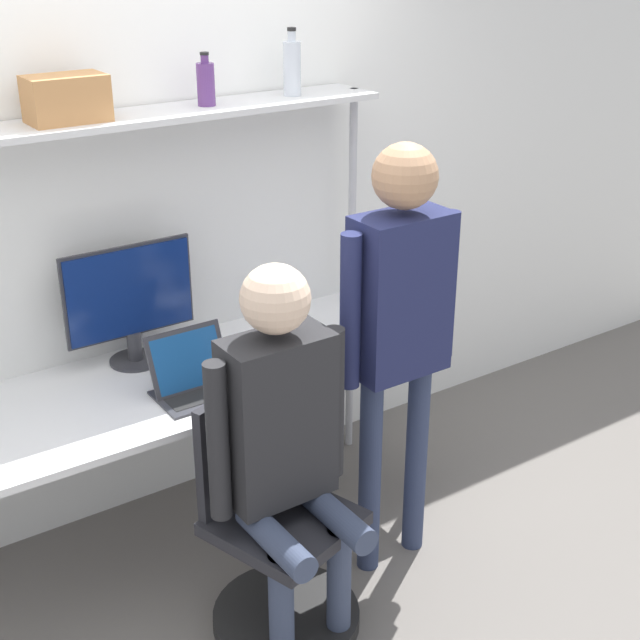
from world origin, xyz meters
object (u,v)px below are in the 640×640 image
office_chair (277,557)px  storage_box (66,99)px  person_seated (283,428)px  person_standing (400,309)px  monitor (130,299)px  bottle_clear (292,67)px  laptop (193,376)px  cell_phone (249,379)px  bottle_purple (206,83)px

office_chair → storage_box: bearing=109.4°
office_chair → storage_box: size_ratio=3.36×
person_seated → person_standing: person_standing is taller
office_chair → person_seated: person_seated is taller
person_seated → person_standing: size_ratio=0.83×
monitor → bottle_clear: size_ratio=2.04×
laptop → office_chair: bearing=-84.4°
cell_phone → storage_box: 1.26m
laptop → cell_phone: 0.24m
person_seated → bottle_purple: size_ratio=7.17×
storage_box → person_seated: bearing=-70.8°
person_seated → office_chair: bearing=105.4°
laptop → storage_box: size_ratio=1.14×
cell_phone → person_seated: size_ratio=0.10×
laptop → bottle_clear: 1.33m
monitor → bottle_purple: bearing=-3.2°
storage_box → cell_phone: bearing=-38.8°
cell_phone → person_seated: (-0.16, -0.53, 0.08)m
bottle_clear → office_chair: bearing=-126.6°
office_chair → bottle_clear: bottle_clear is taller
monitor → laptop: bearing=-77.7°
cell_phone → bottle_purple: (0.07, 0.39, 1.10)m
office_chair → bottle_purple: 1.83m
monitor → person_seated: size_ratio=0.38×
office_chair → bottle_purple: (0.25, 0.87, 1.59)m
laptop → office_chair: (0.05, -0.52, -0.55)m
person_seated → bottle_purple: bearing=75.4°
cell_phone → person_standing: bearing=-45.3°
bottle_clear → bottle_purple: bearing=-180.0°
bottle_purple → storage_box: size_ratio=0.73×
bottle_clear → storage_box: (-0.96, -0.00, -0.03)m
cell_phone → person_standing: person_standing is taller
cell_phone → bottle_purple: bearing=79.1°
cell_phone → person_seated: bearing=-107.2°
person_standing → bottle_clear: size_ratio=6.51×
monitor → person_seated: person_seated is taller
cell_phone → person_standing: 0.69m
monitor → laptop: (0.08, -0.37, -0.22)m
office_chair → bottle_purple: bottle_purple is taller
cell_phone → storage_box: (-0.48, 0.39, 1.10)m
monitor → person_seated: (0.14, -0.94, -0.19)m
bottle_clear → person_standing: bearing=-93.7°
laptop → storage_box: 1.13m
office_chair → laptop: bearing=95.6°
cell_phone → storage_box: bearing=141.2°
monitor → person_standing: (0.73, -0.83, 0.08)m
bottle_purple → storage_box: 0.56m
laptop → bottle_purple: size_ratio=1.58×
office_chair → bottle_clear: 1.95m
cell_phone → bottle_purple: bottle_purple is taller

